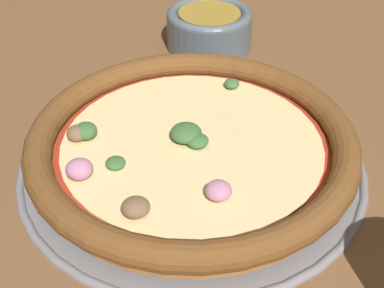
{
  "coord_description": "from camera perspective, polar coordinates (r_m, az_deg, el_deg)",
  "views": [
    {
      "loc": [
        0.28,
        -0.31,
        0.34
      ],
      "look_at": [
        0.0,
        0.0,
        0.02
      ],
      "focal_mm": 50.0,
      "sensor_mm": 36.0,
      "label": 1
    }
  ],
  "objects": [
    {
      "name": "ground_plane",
      "position": [
        0.54,
        0.0,
        -2.0
      ],
      "size": [
        3.0,
        3.0,
        0.0
      ],
      "primitive_type": "plane",
      "color": "brown"
    },
    {
      "name": "pizza",
      "position": [
        0.52,
        -0.07,
        0.08
      ],
      "size": [
        0.32,
        0.32,
        0.04
      ],
      "color": "#A86B33",
      "rests_on": "pizza_tray"
    },
    {
      "name": "pizza_tray",
      "position": [
        0.54,
        0.0,
        -1.77
      ],
      "size": [
        0.35,
        0.35,
        0.01
      ],
      "color": "gray",
      "rests_on": "ground_plane"
    },
    {
      "name": "bowl_near",
      "position": [
        0.74,
        1.84,
        12.36
      ],
      "size": [
        0.11,
        0.11,
        0.05
      ],
      "color": "slate",
      "rests_on": "ground_plane"
    }
  ]
}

